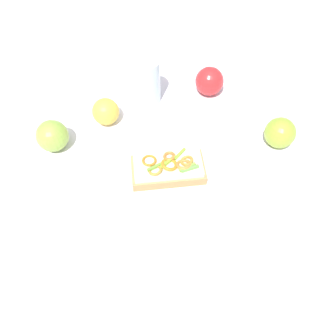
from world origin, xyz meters
TOP-DOWN VIEW (x-y plane):
  - ground_plane at (0.00, 0.00)m, footprint 2.00×2.00m
  - plate at (0.00, 0.00)m, footprint 0.26×0.26m
  - sandwich at (-0.00, -0.00)m, footprint 0.13×0.18m
  - apple_0 at (0.21, -0.22)m, footprint 0.11×0.11m
  - apple_1 at (0.20, 0.21)m, footprint 0.09×0.09m
  - apple_2 at (0.22, 0.07)m, footprint 0.08×0.08m
  - apple_3 at (-0.02, -0.29)m, footprint 0.10×0.10m
  - drinking_glass at (0.25, -0.05)m, footprint 0.07×0.07m

SIDE VIEW (x-z plane):
  - ground_plane at x=0.00m, z-range 0.00..0.00m
  - plate at x=0.00m, z-range 0.00..0.01m
  - sandwich at x=0.00m, z-range 0.00..0.06m
  - apple_2 at x=0.22m, z-range 0.00..0.07m
  - apple_3 at x=-0.02m, z-range 0.00..0.08m
  - apple_1 at x=0.20m, z-range 0.00..0.08m
  - apple_0 at x=0.21m, z-range 0.00..0.08m
  - drinking_glass at x=0.25m, z-range 0.00..0.13m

